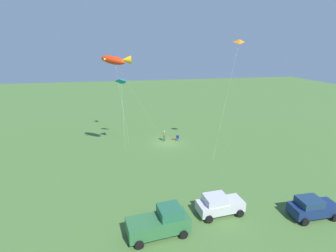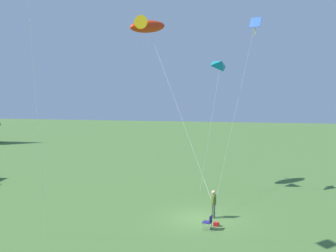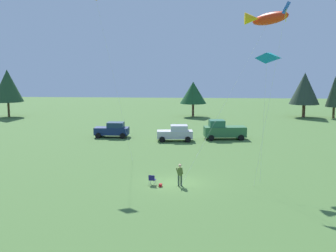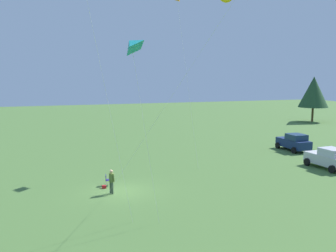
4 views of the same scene
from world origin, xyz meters
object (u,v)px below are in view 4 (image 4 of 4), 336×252
car_navy_hatch (294,142)px  kite_delta_teal (129,46)px  person_kite_flyer (111,180)px  folding_chair (108,179)px  backpack_on_grass (104,187)px  car_silver_compact (329,158)px

car_navy_hatch → kite_delta_teal: 28.29m
person_kite_flyer → kite_delta_teal: 10.89m
folding_chair → car_navy_hatch: car_navy_hatch is taller
folding_chair → kite_delta_teal: size_ratio=0.08×
folding_chair → car_navy_hatch: 22.91m
backpack_on_grass → kite_delta_teal: 12.51m
backpack_on_grass → car_silver_compact: car_silver_compact is taller
folding_chair → car_navy_hatch: size_ratio=0.19×
person_kite_flyer → kite_delta_teal: size_ratio=0.17×
backpack_on_grass → kite_delta_teal: kite_delta_teal is taller
person_kite_flyer → kite_delta_teal: bearing=-113.6°
backpack_on_grass → folding_chair: bearing=150.4°
car_silver_compact → backpack_on_grass: bearing=-95.0°
person_kite_flyer → car_silver_compact: bearing=-19.8°
person_kite_flyer → car_silver_compact: car_silver_compact is taller
folding_chair → kite_delta_teal: kite_delta_teal is taller
folding_chair → car_navy_hatch: bearing=28.7°
person_kite_flyer → kite_delta_teal: kite_delta_teal is taller
backpack_on_grass → car_navy_hatch: size_ratio=0.08×
backpack_on_grass → car_silver_compact: (0.21, 20.06, 0.84)m
kite_delta_teal → car_navy_hatch: bearing=125.4°
folding_chair → kite_delta_teal: 12.66m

